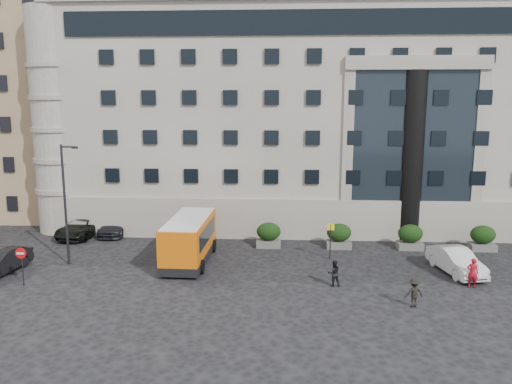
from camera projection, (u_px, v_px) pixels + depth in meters
The scene contains 21 objects.
ground at pixel (245, 284), 29.71m from camera, with size 120.00×120.00×0.00m, color black.
civic_building at pixel (322, 119), 49.38m from camera, with size 44.00×24.00×18.00m, color gray.
entrance_column at pixel (411, 157), 38.01m from camera, with size 1.80×1.80×13.00m, color black.
apartment_near at pixel (16, 109), 48.88m from camera, with size 14.00×14.00×20.00m, color #947356.
apartment_far at pixel (65, 99), 66.54m from camera, with size 13.00×13.00×22.00m, color #7E6049.
hedge_a at pixel (200, 234), 37.43m from camera, with size 1.80×1.26×1.84m.
hedge_b at pixel (269, 235), 37.14m from camera, with size 1.80×1.26×1.84m.
hedge_c at pixel (339, 236), 36.86m from camera, with size 1.80×1.26×1.84m.
hedge_d at pixel (410, 237), 36.58m from camera, with size 1.80×1.26×1.84m.
hedge_e at pixel (483, 238), 36.29m from camera, with size 1.80×1.26×1.84m.
street_lamp at pixel (66, 200), 32.53m from camera, with size 1.16×0.18×8.00m.
bus_stop_sign at pixel (330, 235), 34.01m from camera, with size 0.50×0.08×2.52m.
no_entry_sign at pixel (21, 259), 29.11m from camera, with size 0.64×0.16×2.32m.
minibus at pixel (189, 238), 33.54m from camera, with size 2.88×7.31×3.03m.
red_truck at pixel (97, 200), 48.33m from camera, with size 2.92×4.90×2.47m.
parked_car_c at pixel (115, 225), 40.90m from camera, with size 2.00×4.92×1.43m, color black.
parked_car_d at pixel (82, 227), 40.02m from camera, with size 2.45×5.31×1.48m, color black.
white_taxi at pixel (456, 261), 31.45m from camera, with size 1.68×4.83×1.59m, color silver.
pedestrian_a at pixel (473, 273), 28.99m from camera, with size 0.65×0.43×1.78m, color #A4101E.
pedestrian_b at pixel (334, 273), 29.25m from camera, with size 0.77×0.60×1.58m, color black.
pedestrian_c at pixel (414, 293), 26.27m from camera, with size 1.01×0.58×1.57m, color black.
Camera 1 is at (2.25, -28.17, 10.72)m, focal length 35.00 mm.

